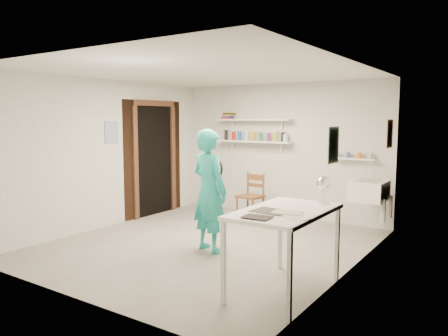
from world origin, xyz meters
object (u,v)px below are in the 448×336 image
Objects in this scene: man at (209,191)px; work_table at (284,251)px; wall_clock at (215,168)px; wooden_chair at (250,196)px; desk_lamp at (324,184)px; belfast_sink at (369,190)px.

man is 1.66m from work_table.
wall_clock reaches higher than wooden_chair.
wooden_chair is 2.99m from desk_lamp.
wooden_chair is at bearing 136.15° from desk_lamp.
man is 10.22× the size of desk_lamp.
wall_clock is (-1.62, -1.71, 0.39)m from belfast_sink.
man is 1.93× the size of wooden_chair.
wall_clock reaches higher than work_table.
work_table is at bearing -92.39° from belfast_sink.
belfast_sink is at bearing 8.25° from wooden_chair.
belfast_sink is at bearing 92.73° from desk_lamp.
man is at bearing -59.06° from wall_clock.
man is 5.56× the size of wall_clock.
desk_lamp is at bearing 67.58° from work_table.
man reaches higher than desk_lamp.
belfast_sink is 3.75× the size of desk_lamp.
man reaches higher than belfast_sink.
man is 1.69m from desk_lamp.
man is at bearing -71.07° from wooden_chair.
wall_clock is at bearing -59.06° from man.
wooden_chair is (-0.44, 1.82, -0.39)m from man.
desk_lamp is (1.66, -0.20, 0.26)m from man.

